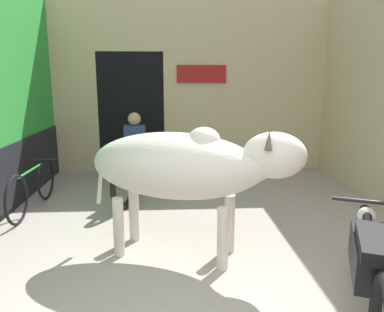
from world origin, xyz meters
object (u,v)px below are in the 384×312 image
at_px(plastic_stool, 154,169).
at_px(motorcycle_near, 372,266).
at_px(cow, 186,166).
at_px(bicycle, 33,187).
at_px(shopkeeper_seated, 135,145).
at_px(motorcycle_far, 141,167).

bearing_deg(plastic_stool, motorcycle_near, -66.64).
distance_m(cow, bicycle, 2.58).
bearing_deg(cow, shopkeeper_seated, 105.01).
relative_size(motorcycle_far, bicycle, 1.11).
height_order(motorcycle_near, motorcycle_far, motorcycle_far).
bearing_deg(motorcycle_far, bicycle, -159.48).
bearing_deg(shopkeeper_seated, motorcycle_near, -62.97).
xyz_separation_m(cow, plastic_stool, (-0.45, 2.87, -0.74)).
bearing_deg(motorcycle_far, motorcycle_near, -59.05).
bearing_deg(bicycle, cow, -35.35).
xyz_separation_m(motorcycle_near, motorcycle_far, (-1.90, 3.17, 0.00)).
relative_size(cow, bicycle, 1.34).
bearing_deg(motorcycle_far, shopkeeper_seated, 100.70).
bearing_deg(shopkeeper_seated, bicycle, -131.84).
bearing_deg(bicycle, motorcycle_near, -38.21).
relative_size(bicycle, plastic_stool, 4.20).
bearing_deg(cow, bicycle, 144.65).
height_order(bicycle, shopkeeper_seated, shopkeeper_seated).
xyz_separation_m(cow, motorcycle_near, (1.30, -1.18, -0.49)).
bearing_deg(shopkeeper_seated, motorcycle_far, -79.30).
height_order(cow, motorcycle_far, cow).
bearing_deg(motorcycle_near, cow, 137.69).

